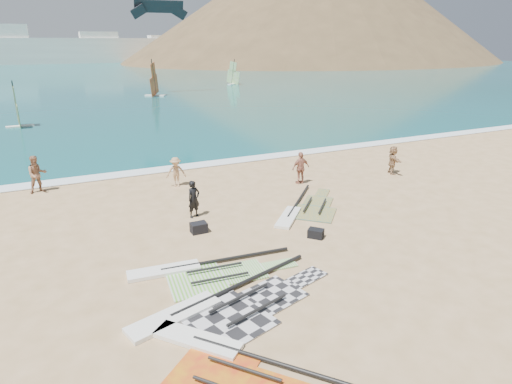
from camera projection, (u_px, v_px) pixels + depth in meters
name	position (u px, v px, depth m)	size (l,w,h in m)	color
ground	(308.00, 252.00, 15.02)	(300.00, 300.00, 0.00)	tan
sea	(74.00, 66.00, 127.55)	(300.00, 240.00, 0.06)	#0B514E
surf_line	(199.00, 166.00, 25.51)	(300.00, 1.20, 0.04)	white
far_town	(14.00, 50.00, 135.07)	(160.00, 8.00, 12.00)	white
headland_main	(318.00, 61.00, 160.08)	(143.00, 143.00, 45.00)	brown
headland_minor	(374.00, 59.00, 182.71)	(70.00, 70.00, 28.00)	brown
rig_grey	(224.00, 306.00, 11.88)	(6.39, 3.47, 0.20)	black
rig_green	(200.00, 272.00, 13.65)	(5.47, 2.38, 0.20)	#5EBC28
rig_orange	(304.00, 210.00, 18.68)	(4.65, 4.36, 0.20)	#F8A511
rig_red	(228.00, 365.00, 9.74)	(4.19, 4.93, 0.20)	red
gear_bag_near	(199.00, 228.00, 16.54)	(0.62, 0.45, 0.39)	black
gear_bag_far	(316.00, 233.00, 16.11)	(0.57, 0.40, 0.34)	black
person_wetsuit	(194.00, 199.00, 17.81)	(0.58, 0.38, 1.59)	black
beachgoer_left	(37.00, 174.00, 20.71)	(0.90, 0.70, 1.84)	#9D6E50
beachgoer_mid	(176.00, 172.00, 21.63)	(0.98, 0.57, 1.52)	tan
beachgoer_back	(301.00, 168.00, 22.03)	(0.99, 0.41, 1.69)	#AF6E58
beachgoer_right	(393.00, 160.00, 23.73)	(1.46, 0.47, 1.57)	#A27B57
windsurfer_left	(18.00, 113.00, 36.46)	(2.23, 2.66, 3.98)	white
windsurfer_centre	(154.00, 86.00, 57.10)	(2.69, 2.83, 4.88)	white
windsurfer_right	(233.00, 77.00, 72.68)	(2.35, 2.49, 4.25)	white
kitesurf_kite	(159.00, 8.00, 56.84)	(7.69, 1.47, 2.47)	black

